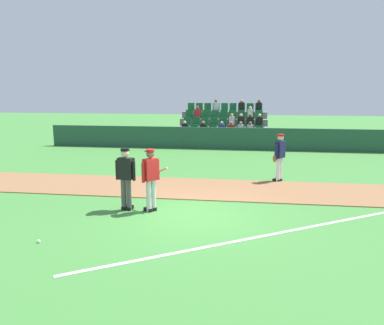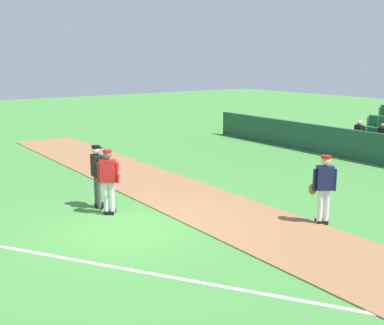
% 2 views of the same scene
% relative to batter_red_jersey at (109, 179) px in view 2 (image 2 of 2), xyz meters
% --- Properties ---
extents(ground_plane, '(80.00, 80.00, 0.00)m').
position_rel_batter_red_jersey_xyz_m(ground_plane, '(1.20, -0.18, -0.97)').
color(ground_plane, '#42843A').
extents(infield_dirt_path, '(28.00, 2.74, 0.03)m').
position_rel_batter_red_jersey_xyz_m(infield_dirt_path, '(1.20, 2.55, -0.95)').
color(infield_dirt_path, '#936642').
rests_on(infield_dirt_path, ground).
extents(foul_line_chalk, '(10.16, 6.56, 0.01)m').
position_rel_batter_red_jersey_xyz_m(foul_line_chalk, '(4.20, -0.68, -0.96)').
color(foul_line_chalk, white).
rests_on(foul_line_chalk, ground).
extents(batter_red_jersey, '(0.76, 0.67, 1.76)m').
position_rel_batter_red_jersey_xyz_m(batter_red_jersey, '(0.00, 0.00, 0.00)').
color(batter_red_jersey, silver).
rests_on(batter_red_jersey, ground).
extents(umpire_home_plate, '(0.59, 0.33, 1.76)m').
position_rel_batter_red_jersey_xyz_m(umpire_home_plate, '(-0.72, 0.03, 0.03)').
color(umpire_home_plate, '#4C4C4C').
rests_on(umpire_home_plate, ground).
extents(runner_navy_jersey, '(0.50, 0.56, 1.76)m').
position_rel_batter_red_jersey_xyz_m(runner_navy_jersey, '(3.81, 3.97, -0.01)').
color(runner_navy_jersey, white).
rests_on(runner_navy_jersey, ground).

